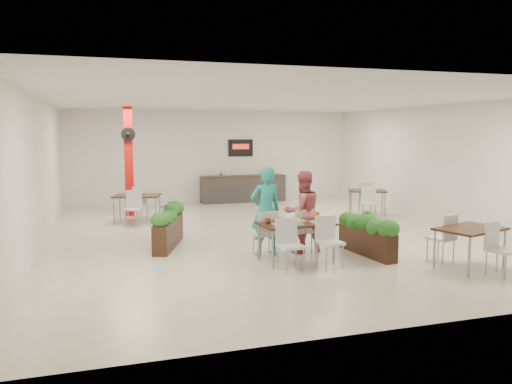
% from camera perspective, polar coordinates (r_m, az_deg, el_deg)
% --- Properties ---
extents(ground, '(12.00, 12.00, 0.00)m').
position_cam_1_polar(ground, '(12.11, 1.21, -4.89)').
color(ground, beige).
rests_on(ground, ground).
extents(room_shell, '(10.10, 12.10, 3.22)m').
position_cam_1_polar(room_shell, '(11.86, 1.23, 4.64)').
color(room_shell, white).
rests_on(room_shell, ground).
extents(red_column, '(0.40, 0.41, 3.20)m').
position_cam_1_polar(red_column, '(15.08, -14.35, 3.53)').
color(red_column, red).
rests_on(red_column, ground).
extents(service_counter, '(3.00, 0.64, 2.20)m').
position_cam_1_polar(service_counter, '(17.66, -1.49, 0.46)').
color(service_counter, '#32302C').
rests_on(service_counter, ground).
extents(main_table, '(1.46, 1.72, 0.92)m').
position_cam_1_polar(main_table, '(9.58, 4.56, -4.18)').
color(main_table, black).
rests_on(main_table, ground).
extents(diner_man, '(0.69, 0.48, 1.79)m').
position_cam_1_polar(diner_man, '(10.01, 1.11, -2.18)').
color(diner_man, teal).
rests_on(diner_man, ground).
extents(diner_woman, '(0.87, 0.70, 1.68)m').
position_cam_1_polar(diner_woman, '(10.30, 5.34, -2.26)').
color(diner_woman, '#D45E66').
rests_on(diner_woman, ground).
extents(planter_left, '(0.90, 1.85, 1.01)m').
position_cam_1_polar(planter_left, '(10.93, -9.99, -3.56)').
color(planter_left, black).
rests_on(planter_left, ground).
extents(planter_right, '(0.53, 1.73, 0.90)m').
position_cam_1_polar(planter_right, '(10.32, 12.55, -4.40)').
color(planter_right, black).
rests_on(planter_right, ground).
extents(side_table_a, '(1.41, 1.67, 0.92)m').
position_cam_1_polar(side_table_a, '(14.10, -13.44, -0.79)').
color(side_table_a, black).
rests_on(side_table_a, ground).
extents(side_table_b, '(1.30, 1.65, 0.92)m').
position_cam_1_polar(side_table_b, '(15.21, 12.58, -0.26)').
color(side_table_b, black).
rests_on(side_table_b, ground).
extents(side_table_c, '(1.40, 1.67, 0.92)m').
position_cam_1_polar(side_table_c, '(9.85, 23.29, -4.48)').
color(side_table_c, black).
rests_on(side_table_c, ground).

